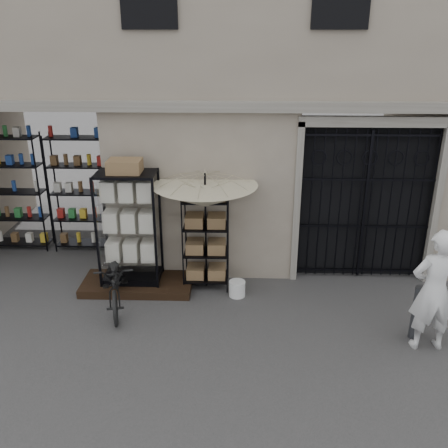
{
  "coord_description": "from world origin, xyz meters",
  "views": [
    {
      "loc": [
        -0.55,
        -6.52,
        4.5
      ],
      "look_at": [
        -0.8,
        1.4,
        1.35
      ],
      "focal_mm": 40.0,
      "sensor_mm": 36.0,
      "label": 1
    }
  ],
  "objects_px": {
    "bicycle": "(118,306)",
    "steel_bollard": "(417,313)",
    "display_cabinet": "(130,233)",
    "wire_rack": "(206,242)",
    "market_umbrella": "(205,190)",
    "white_bucket": "(237,289)",
    "shopkeeper": "(424,346)"
  },
  "relations": [
    {
      "from": "bicycle",
      "to": "steel_bollard",
      "type": "distance_m",
      "value": 4.89
    },
    {
      "from": "display_cabinet",
      "to": "wire_rack",
      "type": "bearing_deg",
      "value": 25.4
    },
    {
      "from": "display_cabinet",
      "to": "market_umbrella",
      "type": "height_order",
      "value": "market_umbrella"
    },
    {
      "from": "white_bucket",
      "to": "bicycle",
      "type": "xyz_separation_m",
      "value": [
        -2.06,
        -0.42,
        -0.14
      ]
    },
    {
      "from": "market_umbrella",
      "to": "white_bucket",
      "type": "bearing_deg",
      "value": -31.94
    },
    {
      "from": "market_umbrella",
      "to": "shopkeeper",
      "type": "relative_size",
      "value": 1.37
    },
    {
      "from": "steel_bollard",
      "to": "white_bucket",
      "type": "bearing_deg",
      "value": 156.42
    },
    {
      "from": "wire_rack",
      "to": "market_umbrella",
      "type": "xyz_separation_m",
      "value": [
        0.0,
        -0.03,
        0.99
      ]
    },
    {
      "from": "market_umbrella",
      "to": "steel_bollard",
      "type": "relative_size",
      "value": 2.96
    },
    {
      "from": "market_umbrella",
      "to": "steel_bollard",
      "type": "bearing_deg",
      "value": -25.11
    },
    {
      "from": "market_umbrella",
      "to": "shopkeeper",
      "type": "xyz_separation_m",
      "value": [
        3.41,
        -1.79,
        -1.87
      ]
    },
    {
      "from": "display_cabinet",
      "to": "bicycle",
      "type": "distance_m",
      "value": 1.29
    },
    {
      "from": "bicycle",
      "to": "steel_bollard",
      "type": "xyz_separation_m",
      "value": [
        4.81,
        -0.78,
        0.44
      ]
    },
    {
      "from": "display_cabinet",
      "to": "shopkeeper",
      "type": "distance_m",
      "value": 5.18
    },
    {
      "from": "display_cabinet",
      "to": "white_bucket",
      "type": "height_order",
      "value": "display_cabinet"
    },
    {
      "from": "wire_rack",
      "to": "shopkeeper",
      "type": "bearing_deg",
      "value": -41.65
    },
    {
      "from": "market_umbrella",
      "to": "shopkeeper",
      "type": "height_order",
      "value": "market_umbrella"
    },
    {
      "from": "white_bucket",
      "to": "shopkeeper",
      "type": "xyz_separation_m",
      "value": [
        2.84,
        -1.43,
        -0.14
      ]
    },
    {
      "from": "bicycle",
      "to": "steel_bollard",
      "type": "relative_size",
      "value": 2.01
    },
    {
      "from": "steel_bollard",
      "to": "market_umbrella",
      "type": "bearing_deg",
      "value": 154.89
    },
    {
      "from": "market_umbrella",
      "to": "white_bucket",
      "type": "height_order",
      "value": "market_umbrella"
    },
    {
      "from": "white_bucket",
      "to": "bicycle",
      "type": "height_order",
      "value": "bicycle"
    },
    {
      "from": "bicycle",
      "to": "shopkeeper",
      "type": "relative_size",
      "value": 0.93
    },
    {
      "from": "display_cabinet",
      "to": "white_bucket",
      "type": "relative_size",
      "value": 7.5
    },
    {
      "from": "white_bucket",
      "to": "steel_bollard",
      "type": "xyz_separation_m",
      "value": [
        2.75,
        -1.2,
        0.3
      ]
    },
    {
      "from": "display_cabinet",
      "to": "bicycle",
      "type": "xyz_separation_m",
      "value": [
        -0.13,
        -0.71,
        -1.06
      ]
    },
    {
      "from": "bicycle",
      "to": "wire_rack",
      "type": "bearing_deg",
      "value": 15.77
    },
    {
      "from": "white_bucket",
      "to": "shopkeeper",
      "type": "height_order",
      "value": "white_bucket"
    },
    {
      "from": "wire_rack",
      "to": "market_umbrella",
      "type": "bearing_deg",
      "value": -101.07
    },
    {
      "from": "bicycle",
      "to": "steel_bollard",
      "type": "bearing_deg",
      "value": -21.98
    },
    {
      "from": "white_bucket",
      "to": "shopkeeper",
      "type": "bearing_deg",
      "value": -26.73
    },
    {
      "from": "wire_rack",
      "to": "bicycle",
      "type": "bearing_deg",
      "value": -165.08
    }
  ]
}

